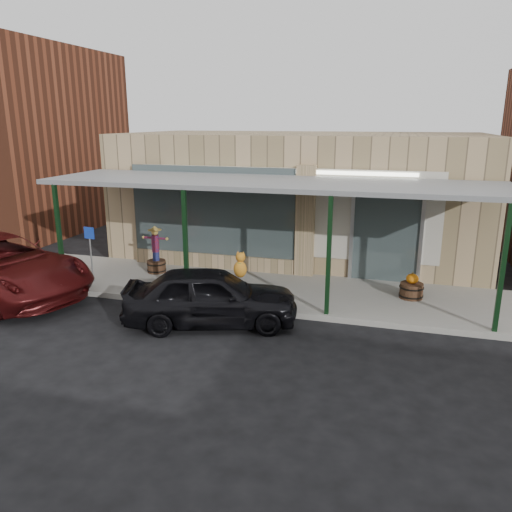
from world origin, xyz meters
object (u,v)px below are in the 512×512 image
(parked_sedan, at_px, (211,296))
(barrel_pumpkin, at_px, (411,289))
(barrel_scarecrow, at_px, (156,257))
(handicap_sign, at_px, (90,247))

(parked_sedan, bearing_deg, barrel_pumpkin, -76.31)
(barrel_scarecrow, distance_m, parked_sedan, 4.15)
(parked_sedan, bearing_deg, handicap_sign, 52.18)
(handicap_sign, distance_m, parked_sedan, 4.53)
(barrel_scarecrow, xyz_separation_m, handicap_sign, (-1.30, -1.38, 0.55))
(handicap_sign, bearing_deg, barrel_pumpkin, 13.98)
(handicap_sign, relative_size, parked_sedan, 0.37)
(handicap_sign, height_order, parked_sedan, handicap_sign)
(barrel_pumpkin, distance_m, parked_sedan, 5.27)
(barrel_pumpkin, bearing_deg, parked_sedan, -149.07)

